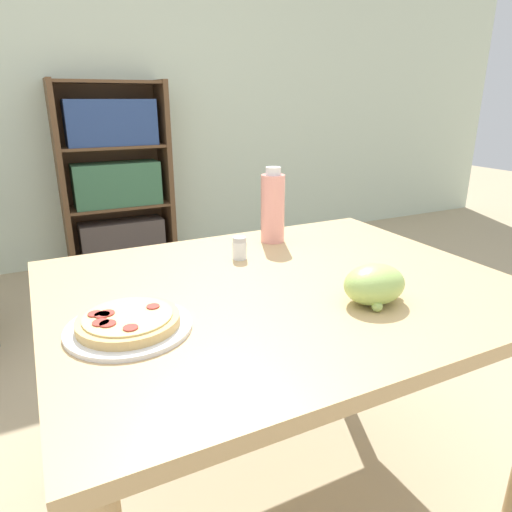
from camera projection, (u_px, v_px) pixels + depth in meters
wall_back at (88, 82)px, 3.17m from camera, size 8.00×0.05×2.60m
dining_table at (280, 315)px, 1.23m from camera, size 1.19×0.95×0.73m
pizza_on_plate at (129, 323)px, 0.95m from camera, size 0.26×0.26×0.04m
grape_bunch at (375, 284)px, 1.07m from camera, size 0.16×0.13×0.09m
drink_bottle at (273, 207)px, 1.51m from camera, size 0.08×0.08×0.25m
salt_shaker at (239, 248)px, 1.37m from camera, size 0.04×0.04×0.07m
bookshelf at (116, 182)px, 3.28m from camera, size 0.77×0.29×1.32m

